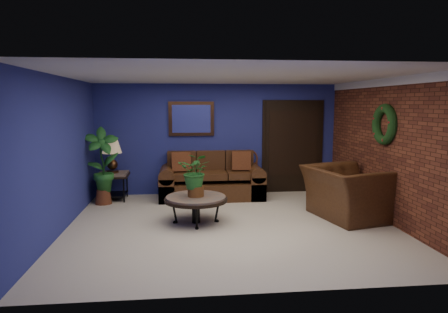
{
  "coord_description": "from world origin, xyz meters",
  "views": [
    {
      "loc": [
        -0.81,
        -6.56,
        2.06
      ],
      "look_at": [
        -0.06,
        0.55,
        1.11
      ],
      "focal_mm": 32.0,
      "sensor_mm": 36.0,
      "label": 1
    }
  ],
  "objects": [
    {
      "name": "coffee_plant",
      "position": [
        -0.59,
        0.2,
        0.88
      ],
      "size": [
        0.69,
        0.65,
        0.75
      ],
      "color": "brown",
      "rests_on": "coffee_table"
    },
    {
      "name": "crown_molding",
      "position": [
        2.72,
        0.0,
        2.43
      ],
      "size": [
        0.03,
        5.0,
        0.14
      ],
      "primitive_type": "cube",
      "color": "white",
      "rests_on": "wall_right_brick"
    },
    {
      "name": "wall_back",
      "position": [
        0.0,
        2.5,
        1.25
      ],
      "size": [
        5.5,
        0.04,
        2.5
      ],
      "primitive_type": "cube",
      "color": "navy",
      "rests_on": "ground"
    },
    {
      "name": "floor_plant",
      "position": [
        2.35,
        1.37,
        0.46
      ],
      "size": [
        0.46,
        0.4,
        0.87
      ],
      "color": "brown",
      "rests_on": "ground"
    },
    {
      "name": "closet_door",
      "position": [
        1.75,
        2.47,
        1.05
      ],
      "size": [
        1.44,
        0.06,
        2.18
      ],
      "primitive_type": "cube",
      "color": "black",
      "rests_on": "wall_back"
    },
    {
      "name": "wall_mirror",
      "position": [
        -0.6,
        2.46,
        1.72
      ],
      "size": [
        1.02,
        0.06,
        0.77
      ],
      "primitive_type": "cube",
      "color": "#462A18",
      "rests_on": "wall_back"
    },
    {
      "name": "table_lamp",
      "position": [
        -2.3,
        2.05,
        1.04
      ],
      "size": [
        0.41,
        0.41,
        0.69
      ],
      "color": "#462A18",
      "rests_on": "end_table"
    },
    {
      "name": "wall_left",
      "position": [
        -2.75,
        0.0,
        1.25
      ],
      "size": [
        0.04,
        5.0,
        2.5
      ],
      "primitive_type": "cube",
      "color": "navy",
      "rests_on": "ground"
    },
    {
      "name": "tall_plant",
      "position": [
        -2.45,
        1.72,
        0.87
      ],
      "size": [
        0.8,
        0.64,
        1.59
      ],
      "color": "maroon",
      "rests_on": "ground"
    },
    {
      "name": "wreath",
      "position": [
        2.69,
        0.05,
        1.7
      ],
      "size": [
        0.16,
        0.72,
        0.72
      ],
      "primitive_type": "torus",
      "rotation": [
        0.0,
        1.57,
        0.0
      ],
      "color": "black",
      "rests_on": "wall_right_brick"
    },
    {
      "name": "ceiling",
      "position": [
        0.0,
        0.0,
        2.5
      ],
      "size": [
        5.5,
        5.0,
        0.02
      ],
      "primitive_type": "cube",
      "color": "silver",
      "rests_on": "wall_back"
    },
    {
      "name": "armchair",
      "position": [
        2.15,
        0.21,
        0.46
      ],
      "size": [
        1.53,
        1.67,
        0.92
      ],
      "primitive_type": "imported",
      "rotation": [
        0.0,
        0.0,
        1.8
      ],
      "color": "#4A2915",
      "rests_on": "ground"
    },
    {
      "name": "coffee_table",
      "position": [
        -0.59,
        0.2,
        0.41
      ],
      "size": [
        1.1,
        1.1,
        0.47
      ],
      "rotation": [
        0.0,
        0.0,
        -0.35
      ],
      "color": "#534D49",
      "rests_on": "ground"
    },
    {
      "name": "wall_right_brick",
      "position": [
        2.75,
        0.0,
        1.25
      ],
      "size": [
        0.04,
        5.0,
        2.5
      ],
      "primitive_type": "cube",
      "color": "brown",
      "rests_on": "ground"
    },
    {
      "name": "side_chair",
      "position": [
        0.66,
        2.13,
        0.58
      ],
      "size": [
        0.49,
        0.49,
        1.03
      ],
      "rotation": [
        0.0,
        0.0,
        -0.13
      ],
      "color": "#592F19",
      "rests_on": "ground"
    },
    {
      "name": "sofa",
      "position": [
        -0.19,
        2.08,
        0.33
      ],
      "size": [
        2.25,
        0.97,
        1.01
      ],
      "color": "#4A2915",
      "rests_on": "ground"
    },
    {
      "name": "end_table",
      "position": [
        -2.3,
        2.05,
        0.45
      ],
      "size": [
        0.65,
        0.65,
        0.59
      ],
      "color": "#534D49",
      "rests_on": "ground"
    },
    {
      "name": "floor",
      "position": [
        0.0,
        0.0,
        0.0
      ],
      "size": [
        5.5,
        5.5,
        0.0
      ],
      "primitive_type": "plane",
      "color": "beige",
      "rests_on": "ground"
    }
  ]
}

